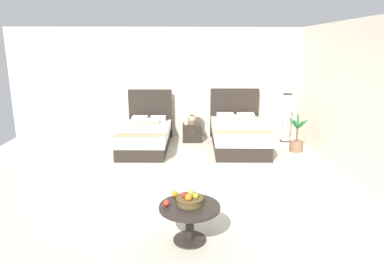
{
  "coord_description": "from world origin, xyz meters",
  "views": [
    {
      "loc": [
        -0.22,
        -5.87,
        2.38
      ],
      "look_at": [
        -0.04,
        0.62,
        0.78
      ],
      "focal_mm": 32.27,
      "sensor_mm": 36.0,
      "label": 1
    }
  ],
  "objects_px": {
    "bed_near_window": "(146,136)",
    "table_lamp": "(192,114)",
    "loose_orange": "(175,194)",
    "loose_apple": "(166,203)",
    "potted_palm": "(296,141)",
    "bed_near_corner": "(238,134)",
    "fruit_bowl": "(190,199)",
    "nightstand": "(192,133)",
    "vase": "(186,120)",
    "coffee_table": "(190,215)",
    "floor_lamp_corner": "(286,118)"
  },
  "relations": [
    {
      "from": "bed_near_window",
      "to": "table_lamp",
      "type": "height_order",
      "value": "bed_near_window"
    },
    {
      "from": "table_lamp",
      "to": "loose_orange",
      "type": "distance_m",
      "value": 4.48
    },
    {
      "from": "loose_apple",
      "to": "potted_palm",
      "type": "bearing_deg",
      "value": 52.91
    },
    {
      "from": "bed_near_corner",
      "to": "loose_orange",
      "type": "height_order",
      "value": "bed_near_corner"
    },
    {
      "from": "bed_near_corner",
      "to": "loose_orange",
      "type": "relative_size",
      "value": 27.08
    },
    {
      "from": "fruit_bowl",
      "to": "loose_orange",
      "type": "height_order",
      "value": "fruit_bowl"
    },
    {
      "from": "bed_near_window",
      "to": "nightstand",
      "type": "relative_size",
      "value": 4.5
    },
    {
      "from": "loose_apple",
      "to": "loose_orange",
      "type": "distance_m",
      "value": 0.29
    },
    {
      "from": "loose_orange",
      "to": "potted_palm",
      "type": "bearing_deg",
      "value": 51.87
    },
    {
      "from": "table_lamp",
      "to": "vase",
      "type": "height_order",
      "value": "table_lamp"
    },
    {
      "from": "nightstand",
      "to": "coffee_table",
      "type": "bearing_deg",
      "value": -91.88
    },
    {
      "from": "potted_palm",
      "to": "bed_near_corner",
      "type": "bearing_deg",
      "value": 164.68
    },
    {
      "from": "bed_near_window",
      "to": "table_lamp",
      "type": "bearing_deg",
      "value": 27.66
    },
    {
      "from": "loose_orange",
      "to": "vase",
      "type": "bearing_deg",
      "value": 87.47
    },
    {
      "from": "bed_near_window",
      "to": "coffee_table",
      "type": "xyz_separation_m",
      "value": [
        0.97,
        -4.14,
        0.06
      ]
    },
    {
      "from": "vase",
      "to": "potted_palm",
      "type": "bearing_deg",
      "value": -19.28
    },
    {
      "from": "bed_near_window",
      "to": "nightstand",
      "type": "height_order",
      "value": "bed_near_window"
    },
    {
      "from": "loose_orange",
      "to": "fruit_bowl",
      "type": "bearing_deg",
      "value": -48.74
    },
    {
      "from": "bed_near_corner",
      "to": "nightstand",
      "type": "distance_m",
      "value": 1.25
    },
    {
      "from": "coffee_table",
      "to": "floor_lamp_corner",
      "type": "distance_m",
      "value": 5.29
    },
    {
      "from": "bed_near_window",
      "to": "floor_lamp_corner",
      "type": "bearing_deg",
      "value": 7.96
    },
    {
      "from": "nightstand",
      "to": "loose_apple",
      "type": "relative_size",
      "value": 5.95
    },
    {
      "from": "nightstand",
      "to": "coffee_table",
      "type": "height_order",
      "value": "coffee_table"
    },
    {
      "from": "bed_near_corner",
      "to": "floor_lamp_corner",
      "type": "bearing_deg",
      "value": 21.19
    },
    {
      "from": "vase",
      "to": "loose_apple",
      "type": "relative_size",
      "value": 2.55
    },
    {
      "from": "coffee_table",
      "to": "vase",
      "type": "bearing_deg",
      "value": 89.87
    },
    {
      "from": "bed_near_corner",
      "to": "floor_lamp_corner",
      "type": "relative_size",
      "value": 1.82
    },
    {
      "from": "coffee_table",
      "to": "loose_apple",
      "type": "distance_m",
      "value": 0.33
    },
    {
      "from": "loose_apple",
      "to": "table_lamp",
      "type": "bearing_deg",
      "value": 84.7
    },
    {
      "from": "bed_near_window",
      "to": "bed_near_corner",
      "type": "distance_m",
      "value": 2.23
    },
    {
      "from": "fruit_bowl",
      "to": "loose_orange",
      "type": "xyz_separation_m",
      "value": [
        -0.19,
        0.21,
        -0.02
      ]
    },
    {
      "from": "bed_near_window",
      "to": "vase",
      "type": "height_order",
      "value": "bed_near_window"
    },
    {
      "from": "nightstand",
      "to": "loose_orange",
      "type": "distance_m",
      "value": 4.46
    },
    {
      "from": "fruit_bowl",
      "to": "loose_orange",
      "type": "distance_m",
      "value": 0.28
    },
    {
      "from": "table_lamp",
      "to": "potted_palm",
      "type": "distance_m",
      "value": 2.64
    },
    {
      "from": "bed_near_corner",
      "to": "loose_apple",
      "type": "bearing_deg",
      "value": -110.5
    },
    {
      "from": "vase",
      "to": "loose_orange",
      "type": "bearing_deg",
      "value": -92.53
    },
    {
      "from": "nightstand",
      "to": "floor_lamp_corner",
      "type": "distance_m",
      "value": 2.43
    },
    {
      "from": "nightstand",
      "to": "table_lamp",
      "type": "xyz_separation_m",
      "value": [
        0.0,
        0.02,
        0.49
      ]
    },
    {
      "from": "coffee_table",
      "to": "potted_palm",
      "type": "bearing_deg",
      "value": 55.72
    },
    {
      "from": "nightstand",
      "to": "bed_near_corner",
      "type": "bearing_deg",
      "value": -27.53
    },
    {
      "from": "nightstand",
      "to": "potted_palm",
      "type": "xyz_separation_m",
      "value": [
        2.41,
        -0.93,
        0.01
      ]
    },
    {
      "from": "table_lamp",
      "to": "floor_lamp_corner",
      "type": "height_order",
      "value": "floor_lamp_corner"
    },
    {
      "from": "table_lamp",
      "to": "vase",
      "type": "relative_size",
      "value": 2.18
    },
    {
      "from": "table_lamp",
      "to": "loose_apple",
      "type": "height_order",
      "value": "table_lamp"
    },
    {
      "from": "bed_near_corner",
      "to": "vase",
      "type": "distance_m",
      "value": 1.38
    },
    {
      "from": "fruit_bowl",
      "to": "table_lamp",
      "type": "bearing_deg",
      "value": 88.16
    },
    {
      "from": "bed_near_corner",
      "to": "potted_palm",
      "type": "relative_size",
      "value": 2.59
    },
    {
      "from": "loose_apple",
      "to": "potted_palm",
      "type": "relative_size",
      "value": 0.09
    },
    {
      "from": "bed_near_window",
      "to": "potted_palm",
      "type": "height_order",
      "value": "bed_near_window"
    }
  ]
}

